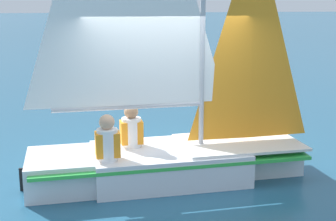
% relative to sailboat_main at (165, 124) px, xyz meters
% --- Properties ---
extents(ground_plane, '(260.00, 260.00, 0.00)m').
position_rel_sailboat_main_xyz_m(ground_plane, '(0.05, 0.00, -0.88)').
color(ground_plane, '#235675').
extents(sailboat_main, '(4.35, 1.39, 6.03)m').
position_rel_sailboat_main_xyz_m(sailboat_main, '(0.00, 0.00, 0.00)').
color(sailboat_main, silver).
rests_on(sailboat_main, ground_plane).
extents(sailor_helm, '(0.34, 0.30, 1.16)m').
position_rel_sailboat_main_xyz_m(sailor_helm, '(-0.48, 0.22, -0.26)').
color(sailor_helm, black).
rests_on(sailor_helm, ground_plane).
extents(sailor_crew, '(0.34, 0.30, 1.16)m').
position_rel_sailboat_main_xyz_m(sailor_crew, '(-0.91, -0.35, -0.26)').
color(sailor_crew, black).
rests_on(sailor_crew, ground_plane).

